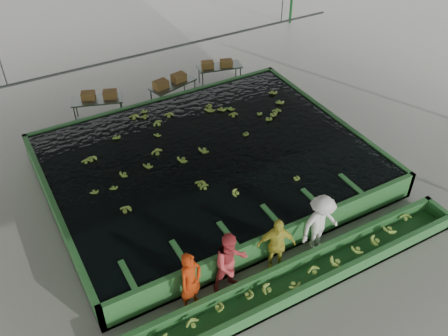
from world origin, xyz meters
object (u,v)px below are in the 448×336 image
worker_b (231,263)px  packing_table_right (220,75)px  packing_table_left (99,109)px  box_stack_right (217,67)px  worker_c (276,245)px  packing_table_mid (173,93)px  worker_d (320,224)px  box_stack_mid (170,84)px  worker_a (191,281)px  flotation_tank (209,164)px  box_stack_left (100,98)px  sorting_trough (302,277)px

worker_b → packing_table_right: (4.93, 9.54, -0.53)m
packing_table_left → box_stack_right: (5.19, 0.14, 0.40)m
worker_c → packing_table_right: worker_c is taller
packing_table_left → packing_table_mid: bearing=-5.6°
worker_b → worker_d: size_ratio=1.01×
box_stack_mid → packing_table_left: bearing=173.9°
worker_a → worker_c: size_ratio=1.03×
worker_a → worker_c: (2.46, 0.00, -0.02)m
worker_c → packing_table_mid: size_ratio=0.92×
worker_b → packing_table_right: worker_b is taller
flotation_tank → box_stack_mid: 4.85m
worker_c → box_stack_right: bearing=93.4°
flotation_tank → worker_a: 5.13m
box_stack_right → flotation_tank: bearing=-121.0°
worker_a → box_stack_left: worker_a is taller
worker_a → packing_table_mid: size_ratio=0.95×
worker_d → worker_b: bearing=177.0°
worker_a → worker_c: 2.46m
box_stack_left → box_stack_right: (5.06, 0.11, -0.03)m
worker_b → box_stack_right: worker_b is taller
sorting_trough → packing_table_right: 10.85m
box_stack_left → box_stack_mid: size_ratio=0.93×
worker_b → packing_table_right: 10.75m
worker_c → packing_table_right: size_ratio=0.96×
box_stack_mid → box_stack_right: 2.37m
worker_a → box_stack_mid: bearing=48.8°
worker_b → packing_table_mid: size_ratio=0.99×
worker_d → packing_table_mid: (-0.20, 9.08, -0.51)m
box_stack_right → worker_c: bearing=-109.8°
packing_table_right → box_stack_left: (-5.21, -0.14, 0.45)m
sorting_trough → packing_table_left: (-2.06, 10.17, 0.18)m
packing_table_left → packing_table_mid: packing_table_mid is taller
worker_b → packing_table_mid: worker_b is taller
packing_table_mid → box_stack_right: box_stack_right is taller
worker_a → worker_b: size_ratio=0.95×
worker_a → packing_table_mid: bearing=48.1°
worker_a → box_stack_left: (0.82, 9.40, -0.03)m
worker_d → box_stack_left: bearing=105.0°
worker_d → packing_table_left: bearing=105.8°
worker_c → worker_d: 1.42m
packing_table_mid → box_stack_right: bearing=11.0°
worker_c → box_stack_right: 10.11m
worker_d → flotation_tank: bearing=101.7°
flotation_tank → packing_table_left: 5.47m
flotation_tank → packing_table_mid: flotation_tank is taller
packing_table_left → worker_d: bearing=-71.3°
packing_table_left → packing_table_mid: 2.99m
sorting_trough → worker_a: 2.94m
sorting_trough → worker_d: worker_d is taller
worker_c → packing_table_right: bearing=92.7°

